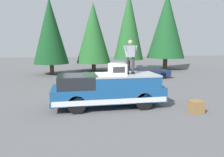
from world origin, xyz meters
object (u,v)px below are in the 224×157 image
(pickup_truck, at_px, (108,90))
(compressor_unit, at_px, (118,69))
(wooden_crate, at_px, (196,107))
(parked_car_navy, at_px, (147,72))
(person_on_truck_bed, at_px, (130,56))

(pickup_truck, xyz_separation_m, compressor_unit, (-0.09, -0.46, 1.05))
(pickup_truck, bearing_deg, wooden_crate, -114.73)
(pickup_truck, bearing_deg, parked_car_navy, -31.44)
(pickup_truck, distance_m, person_on_truck_bed, 2.02)
(pickup_truck, relative_size, compressor_unit, 6.60)
(compressor_unit, xyz_separation_m, person_on_truck_bed, (0.08, -0.67, 0.62))
(wooden_crate, bearing_deg, person_on_truck_bed, 56.91)
(wooden_crate, bearing_deg, pickup_truck, 65.27)
(parked_car_navy, height_order, wooden_crate, parked_car_navy)
(pickup_truck, xyz_separation_m, wooden_crate, (-1.75, -3.81, -0.59))
(parked_car_navy, bearing_deg, wooden_crate, 172.18)
(parked_car_navy, xyz_separation_m, wooden_crate, (-10.30, 1.41, -0.30))
(parked_car_navy, bearing_deg, compressor_unit, 151.11)
(person_on_truck_bed, bearing_deg, compressor_unit, 96.92)
(person_on_truck_bed, bearing_deg, pickup_truck, 89.59)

